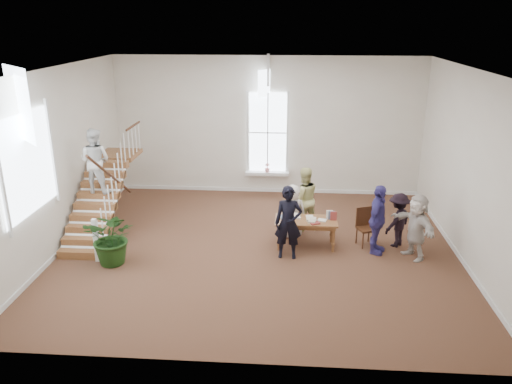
# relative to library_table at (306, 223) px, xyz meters

# --- Properties ---
(ground) EXTENTS (10.00, 10.00, 0.00)m
(ground) POSITION_rel_library_table_xyz_m (-1.19, -0.25, -0.65)
(ground) COLOR #4C301E
(ground) RESTS_ON ground
(room_shell) EXTENTS (10.49, 10.00, 10.00)m
(room_shell) POSITION_rel_library_table_xyz_m (-1.19, 4.14, -0.25)
(room_shell) COLOR beige
(room_shell) RESTS_ON ground
(staircase) EXTENTS (1.10, 4.10, 2.92)m
(staircase) POSITION_rel_library_table_xyz_m (-5.53, 0.50, 0.97)
(staircase) COLOR brown
(staircase) RESTS_ON ground
(library_table) EXTENTS (1.58, 0.79, 0.80)m
(library_table) POSITION_rel_library_table_xyz_m (0.00, 0.00, 0.00)
(library_table) COLOR brown
(library_table) RESTS_ON ground
(police_officer) EXTENTS (0.68, 0.45, 1.83)m
(police_officer) POSITION_rel_library_table_xyz_m (-0.44, -0.65, 0.26)
(police_officer) COLOR black
(police_officer) RESTS_ON ground
(elderly_woman) EXTENTS (0.75, 0.53, 1.45)m
(elderly_woman) POSITION_rel_library_table_xyz_m (-0.34, 0.60, 0.07)
(elderly_woman) COLOR silver
(elderly_woman) RESTS_ON ground
(person_yellow) EXTENTS (1.04, 0.91, 1.80)m
(person_yellow) POSITION_rel_library_table_xyz_m (-0.04, 1.10, 0.25)
(person_yellow) COLOR #D3CE83
(person_yellow) RESTS_ON ground
(woman_cluster_a) EXTENTS (0.81, 1.13, 1.78)m
(woman_cluster_a) POSITION_rel_library_table_xyz_m (1.76, -0.25, 0.24)
(woman_cluster_a) COLOR #403786
(woman_cluster_a) RESTS_ON ground
(woman_cluster_b) EXTENTS (1.02, 1.04, 1.43)m
(woman_cluster_b) POSITION_rel_library_table_xyz_m (2.36, 0.20, 0.06)
(woman_cluster_b) COLOR black
(woman_cluster_b) RESTS_ON ground
(woman_cluster_c) EXTENTS (1.09, 1.58, 1.64)m
(woman_cluster_c) POSITION_rel_library_table_xyz_m (2.66, -0.45, 0.16)
(woman_cluster_c) COLOR beige
(woman_cluster_c) RESTS_ON ground
(floor_plant) EXTENTS (1.31, 1.16, 1.36)m
(floor_plant) POSITION_rel_library_table_xyz_m (-4.59, -1.29, 0.03)
(floor_plant) COLOR #183912
(floor_plant) RESTS_ON ground
(side_chair) EXTENTS (0.56, 0.56, 1.00)m
(side_chair) POSITION_rel_library_table_xyz_m (1.55, 0.24, -0.09)
(side_chair) COLOR #3C1B10
(side_chair) RESTS_ON ground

